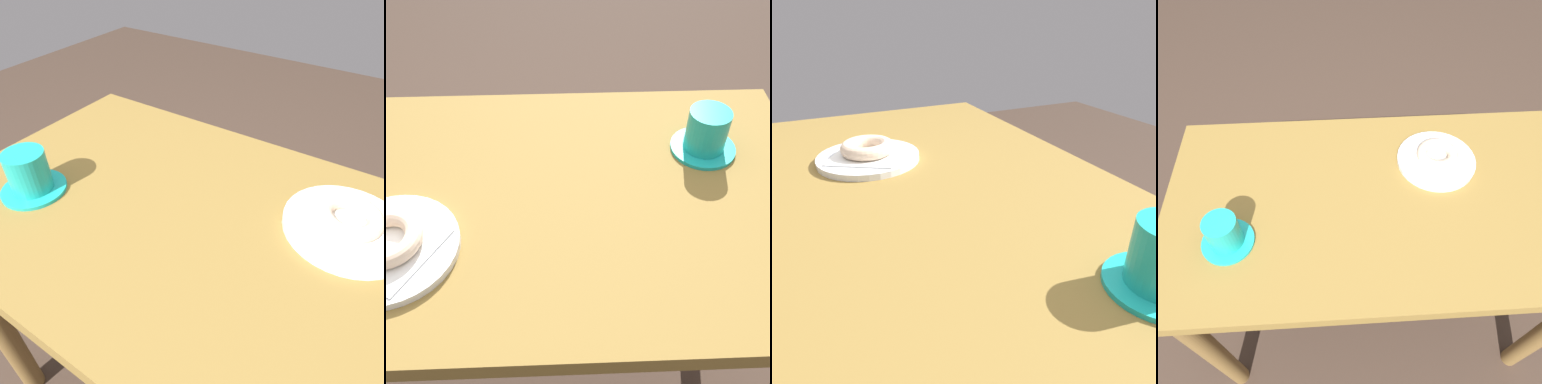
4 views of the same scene
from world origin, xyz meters
TOP-DOWN VIEW (x-y plane):
  - table at (0.00, 0.00)m, footprint 1.16×0.63m
  - plate_sugar_ring at (0.16, 0.12)m, footprint 0.22×0.22m
  - napkin_sugar_ring at (0.16, 0.12)m, footprint 0.20×0.20m
  - donut_sugar_ring at (0.16, 0.12)m, footprint 0.11×0.11m
  - coffee_cup at (-0.39, -0.11)m, footprint 0.13×0.13m

SIDE VIEW (x-z plane):
  - table at x=0.00m, z-range 0.26..1.01m
  - plate_sugar_ring at x=0.16m, z-range 0.76..0.77m
  - napkin_sugar_ring at x=0.16m, z-range 0.77..0.77m
  - donut_sugar_ring at x=0.16m, z-range 0.77..0.80m
  - coffee_cup at x=-0.39m, z-range 0.75..0.84m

